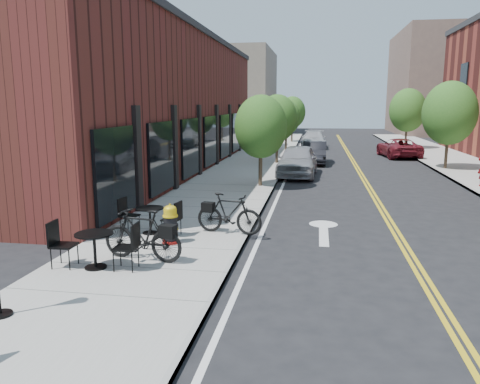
{
  "coord_description": "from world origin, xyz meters",
  "views": [
    {
      "loc": [
        1.75,
        -10.51,
        3.54
      ],
      "look_at": [
        -0.45,
        2.77,
        1.0
      ],
      "focal_mm": 35.0,
      "sensor_mm": 36.0,
      "label": 1
    }
  ],
  "objects_px": {
    "parked_car_a": "(297,160)",
    "parked_car_b": "(315,153)",
    "bicycle_left": "(142,235)",
    "bistro_set_b": "(95,245)",
    "bicycle_right": "(229,214)",
    "parked_car_c": "(314,140)",
    "fire_hydrant": "(171,225)",
    "parked_car_far": "(398,148)",
    "bistro_set_c": "(150,217)"
  },
  "relations": [
    {
      "from": "bicycle_right",
      "to": "parked_car_b",
      "type": "bearing_deg",
      "value": 2.38
    },
    {
      "from": "bicycle_right",
      "to": "parked_car_c",
      "type": "xyz_separation_m",
      "value": [
        1.95,
        26.64,
        0.02
      ]
    },
    {
      "from": "bistro_set_b",
      "to": "bistro_set_c",
      "type": "xyz_separation_m",
      "value": [
        0.21,
        2.76,
        -0.04
      ]
    },
    {
      "from": "bistro_set_c",
      "to": "parked_car_c",
      "type": "distance_m",
      "value": 27.28
    },
    {
      "from": "bistro_set_b",
      "to": "parked_car_b",
      "type": "xyz_separation_m",
      "value": [
        4.41,
        19.6,
        0.03
      ]
    },
    {
      "from": "parked_car_far",
      "to": "parked_car_c",
      "type": "bearing_deg",
      "value": -52.84
    },
    {
      "from": "parked_car_a",
      "to": "parked_car_b",
      "type": "distance_m",
      "value": 5.23
    },
    {
      "from": "parked_car_a",
      "to": "bistro_set_c",
      "type": "bearing_deg",
      "value": -103.96
    },
    {
      "from": "parked_car_c",
      "to": "bistro_set_b",
      "type": "bearing_deg",
      "value": -97.78
    },
    {
      "from": "bistro_set_b",
      "to": "parked_car_far",
      "type": "xyz_separation_m",
      "value": [
        9.95,
        23.9,
        0.02
      ]
    },
    {
      "from": "parked_car_c",
      "to": "parked_car_far",
      "type": "height_order",
      "value": "parked_car_c"
    },
    {
      "from": "bistro_set_c",
      "to": "parked_car_a",
      "type": "height_order",
      "value": "parked_car_a"
    },
    {
      "from": "fire_hydrant",
      "to": "parked_car_b",
      "type": "xyz_separation_m",
      "value": [
        3.39,
        17.59,
        0.06
      ]
    },
    {
      "from": "bicycle_left",
      "to": "parked_car_far",
      "type": "height_order",
      "value": "bicycle_left"
    },
    {
      "from": "parked_car_a",
      "to": "parked_car_b",
      "type": "xyz_separation_m",
      "value": [
        0.8,
        5.17,
        -0.12
      ]
    },
    {
      "from": "parked_car_a",
      "to": "parked_car_far",
      "type": "bearing_deg",
      "value": 58.48
    },
    {
      "from": "bistro_set_b",
      "to": "parked_car_far",
      "type": "relative_size",
      "value": 0.4
    },
    {
      "from": "bistro_set_b",
      "to": "parked_car_far",
      "type": "bearing_deg",
      "value": 64.88
    },
    {
      "from": "bicycle_right",
      "to": "parked_car_far",
      "type": "height_order",
      "value": "parked_car_far"
    },
    {
      "from": "parked_car_a",
      "to": "parked_car_c",
      "type": "xyz_separation_m",
      "value": [
        0.64,
        15.31,
        -0.09
      ]
    },
    {
      "from": "parked_car_b",
      "to": "bicycle_right",
      "type": "bearing_deg",
      "value": -96.38
    },
    {
      "from": "fire_hydrant",
      "to": "parked_car_far",
      "type": "distance_m",
      "value": 23.65
    },
    {
      "from": "fire_hydrant",
      "to": "bistro_set_c",
      "type": "height_order",
      "value": "fire_hydrant"
    },
    {
      "from": "bistro_set_b",
      "to": "parked_car_c",
      "type": "distance_m",
      "value": 30.04
    },
    {
      "from": "bistro_set_c",
      "to": "parked_car_a",
      "type": "distance_m",
      "value": 12.16
    },
    {
      "from": "bicycle_right",
      "to": "bicycle_left",
      "type": "bearing_deg",
      "value": 158.37
    },
    {
      "from": "bistro_set_b",
      "to": "parked_car_a",
      "type": "height_order",
      "value": "parked_car_a"
    },
    {
      "from": "parked_car_far",
      "to": "parked_car_a",
      "type": "bearing_deg",
      "value": 49.0
    },
    {
      "from": "bicycle_right",
      "to": "parked_car_c",
      "type": "relative_size",
      "value": 0.39
    },
    {
      "from": "fire_hydrant",
      "to": "parked_car_c",
      "type": "xyz_separation_m",
      "value": [
        3.23,
        27.73,
        0.09
      ]
    },
    {
      "from": "parked_car_b",
      "to": "fire_hydrant",
      "type": "bearing_deg",
      "value": -100.0
    },
    {
      "from": "parked_car_b",
      "to": "bicycle_left",
      "type": "bearing_deg",
      "value": -99.85
    },
    {
      "from": "parked_car_c",
      "to": "bicycle_left",
      "type": "bearing_deg",
      "value": -96.4
    },
    {
      "from": "bicycle_left",
      "to": "bistro_set_b",
      "type": "distance_m",
      "value": 1.04
    },
    {
      "from": "fire_hydrant",
      "to": "parked_car_b",
      "type": "distance_m",
      "value": 17.91
    },
    {
      "from": "bicycle_left",
      "to": "bistro_set_b",
      "type": "relative_size",
      "value": 1.05
    },
    {
      "from": "bicycle_left",
      "to": "bicycle_right",
      "type": "bearing_deg",
      "value": 158.88
    },
    {
      "from": "fire_hydrant",
      "to": "parked_car_a",
      "type": "bearing_deg",
      "value": 81.54
    },
    {
      "from": "parked_car_b",
      "to": "parked_car_a",
      "type": "bearing_deg",
      "value": -97.88
    },
    {
      "from": "parked_car_c",
      "to": "parked_car_far",
      "type": "relative_size",
      "value": 1.03
    },
    {
      "from": "bicycle_left",
      "to": "bicycle_right",
      "type": "distance_m",
      "value": 2.87
    },
    {
      "from": "fire_hydrant",
      "to": "parked_car_far",
      "type": "bearing_deg",
      "value": 71.13
    },
    {
      "from": "bicycle_right",
      "to": "parked_car_far",
      "type": "distance_m",
      "value": 22.17
    },
    {
      "from": "bicycle_right",
      "to": "bistro_set_b",
      "type": "relative_size",
      "value": 0.99
    },
    {
      "from": "bistro_set_c",
      "to": "parked_car_c",
      "type": "relative_size",
      "value": 0.37
    },
    {
      "from": "bicycle_left",
      "to": "parked_car_far",
      "type": "bearing_deg",
      "value": 168.72
    },
    {
      "from": "parked_car_c",
      "to": "bistro_set_c",
      "type": "bearing_deg",
      "value": -98.16
    },
    {
      "from": "fire_hydrant",
      "to": "bistro_set_b",
      "type": "height_order",
      "value": "fire_hydrant"
    },
    {
      "from": "parked_car_c",
      "to": "parked_car_far",
      "type": "bearing_deg",
      "value": -45.29
    },
    {
      "from": "parked_car_c",
      "to": "bicycle_right",
      "type": "bearing_deg",
      "value": -93.84
    }
  ]
}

